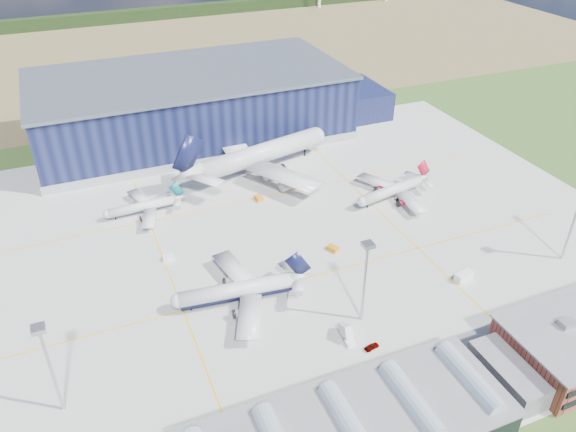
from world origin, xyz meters
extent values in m
plane|color=#395B22|center=(0.00, 0.00, 0.00)|extent=(600.00, 600.00, 0.00)
cube|color=#ADAEA8|center=(0.00, 10.00, 0.03)|extent=(220.00, 160.00, 0.06)
cube|color=yellow|center=(0.00, -10.00, 0.07)|extent=(180.00, 0.40, 0.02)
cube|color=yellow|center=(0.00, 35.00, 0.07)|extent=(180.00, 0.40, 0.02)
cube|color=yellow|center=(-30.00, 10.00, 0.07)|extent=(0.40, 120.00, 0.02)
cube|color=yellow|center=(40.00, 10.00, 0.07)|extent=(0.40, 120.00, 0.02)
cube|color=olive|center=(0.00, 220.00, 0.00)|extent=(600.00, 220.00, 0.01)
cube|color=black|center=(0.00, 300.00, 4.00)|extent=(600.00, 8.00, 8.00)
cube|color=#101435|center=(0.00, 95.00, 12.50)|extent=(120.00, 60.00, 25.00)
cube|color=#91979E|center=(0.00, 95.00, 1.60)|extent=(121.00, 61.00, 3.20)
cube|color=#505A66|center=(0.00, 95.00, 25.50)|extent=(122.00, 62.00, 1.20)
cube|color=#101435|center=(72.00, 90.00, 6.00)|extent=(24.00, 30.00, 12.00)
cube|color=black|center=(55.00, -48.80, 3.00)|extent=(44.00, 0.40, 1.40)
cube|color=black|center=(55.00, -48.80, 6.50)|extent=(44.00, 0.40, 1.40)
cube|color=#9E9F9A|center=(45.00, -58.00, 10.10)|extent=(3.20, 2.60, 1.60)
cube|color=slate|center=(-10.00, -60.00, 6.20)|extent=(66.00, 23.00, 0.50)
cube|color=slate|center=(30.00, -60.00, 3.00)|extent=(10.00, 18.00, 6.00)
cylinder|color=#9BB0C0|center=(-10.00, -60.00, 6.40)|extent=(4.40, 18.00, 4.40)
cylinder|color=#9BB0C0|center=(4.00, -60.00, 6.40)|extent=(4.40, 18.00, 4.40)
cylinder|color=#9BB0C0|center=(18.00, -60.00, 6.40)|extent=(4.40, 18.00, 4.40)
cylinder|color=#A9ABAF|center=(-60.00, -30.00, 11.00)|extent=(0.70, 0.70, 22.00)
cube|color=#A9ABAF|center=(-60.00, -30.00, 22.50)|extent=(2.60, 2.60, 1.00)
cylinder|color=#A9ABAF|center=(10.00, -30.00, 11.00)|extent=(0.70, 0.70, 22.00)
cube|color=#A9ABAF|center=(10.00, -30.00, 22.50)|extent=(2.60, 2.60, 1.00)
cylinder|color=#A9ABAF|center=(75.00, -30.00, 11.00)|extent=(0.70, 0.70, 22.00)
cube|color=orange|center=(16.46, -1.44, 0.71)|extent=(3.27, 3.94, 1.41)
cube|color=white|center=(43.00, -27.06, 1.16)|extent=(5.70, 3.38, 2.33)
cube|color=orange|center=(6.37, 33.83, 0.73)|extent=(2.38, 3.50, 1.45)
cube|color=white|center=(-28.56, 12.57, 0.70)|extent=(3.48, 2.55, 1.40)
cube|color=white|center=(61.40, -46.00, 1.31)|extent=(6.05, 4.46, 2.62)
cube|color=white|center=(3.34, -34.16, 1.46)|extent=(2.14, 4.67, 2.91)
imported|color=#99999E|center=(7.40, -39.69, 0.64)|extent=(3.96, 2.23, 1.27)
camera|label=1|loc=(-46.66, -118.61, 95.96)|focal=35.00mm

